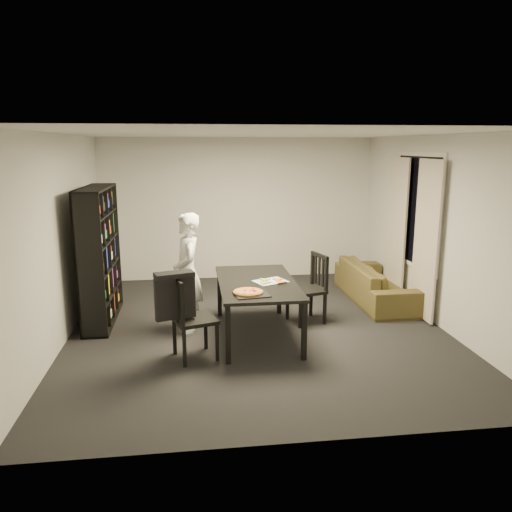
{
  "coord_description": "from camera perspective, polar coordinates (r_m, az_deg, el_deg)",
  "views": [
    {
      "loc": [
        -0.86,
        -6.44,
        2.45
      ],
      "look_at": [
        -0.04,
        -0.17,
        1.05
      ],
      "focal_mm": 35.0,
      "sensor_mm": 36.0,
      "label": 1
    }
  ],
  "objects": [
    {
      "name": "pizza_slices",
      "position": [
        6.41,
        1.8,
        -2.86
      ],
      "size": [
        0.45,
        0.41,
        0.01
      ],
      "primitive_type": null,
      "rotation": [
        0.0,
        0.0,
        -0.32
      ],
      "color": "gold",
      "rests_on": "dining_table"
    },
    {
      "name": "curtain_right",
      "position": [
        8.33,
        15.75,
        3.05
      ],
      "size": [
        0.03,
        0.7,
        2.25
      ],
      "primitive_type": "cube",
      "color": "beige",
      "rests_on": "room"
    },
    {
      "name": "bookshelf",
      "position": [
        7.31,
        -17.45,
        0.07
      ],
      "size": [
        0.35,
        1.5,
        1.9
      ],
      "primitive_type": "cube",
      "color": "black",
      "rests_on": "room"
    },
    {
      "name": "person",
      "position": [
        6.67,
        -7.84,
        -1.95
      ],
      "size": [
        0.47,
        0.63,
        1.6
      ],
      "primitive_type": "imported",
      "rotation": [
        0.0,
        0.0,
        -1.42
      ],
      "color": "white",
      "rests_on": "room"
    },
    {
      "name": "chair_right",
      "position": [
        7.08,
        6.44,
        -3.11
      ],
      "size": [
        0.56,
        0.56,
        0.97
      ],
      "rotation": [
        0.0,
        0.0,
        -1.29
      ],
      "color": "black",
      "rests_on": "room"
    },
    {
      "name": "window_frame",
      "position": [
        7.84,
        17.92,
        4.94
      ],
      "size": [
        0.03,
        1.52,
        1.72
      ],
      "primitive_type": "cube",
      "color": "white",
      "rests_on": "room"
    },
    {
      "name": "window_pane",
      "position": [
        7.85,
        17.95,
        4.94
      ],
      "size": [
        0.02,
        1.4,
        1.6
      ],
      "primitive_type": "cube",
      "color": "black",
      "rests_on": "room"
    },
    {
      "name": "dining_table",
      "position": [
        6.47,
        0.11,
        -3.47
      ],
      "size": [
        0.98,
        1.77,
        0.74
      ],
      "color": "black",
      "rests_on": "room"
    },
    {
      "name": "chair_left",
      "position": [
        5.84,
        -7.9,
        -6.48
      ],
      "size": [
        0.58,
        0.58,
        0.99
      ],
      "rotation": [
        0.0,
        0.0,
        1.88
      ],
      "color": "black",
      "rests_on": "room"
    },
    {
      "name": "baking_tray",
      "position": [
        5.87,
        -0.49,
        -4.41
      ],
      "size": [
        0.44,
        0.38,
        0.01
      ],
      "primitive_type": "cube",
      "rotation": [
        0.0,
        0.0,
        0.15
      ],
      "color": "black",
      "rests_on": "dining_table"
    },
    {
      "name": "room",
      "position": [
        6.59,
        0.19,
        2.45
      ],
      "size": [
        5.01,
        5.51,
        2.61
      ],
      "color": "black",
      "rests_on": "ground"
    },
    {
      "name": "curtain_left",
      "position": [
        7.4,
        18.87,
        1.7
      ],
      "size": [
        0.03,
        0.7,
        2.25
      ],
      "primitive_type": "cube",
      "color": "beige",
      "rests_on": "room"
    },
    {
      "name": "draped_jacket",
      "position": [
        5.72,
        -9.26,
        -4.26
      ],
      "size": [
        0.47,
        0.32,
        0.55
      ],
      "rotation": [
        0.0,
        0.0,
        1.88
      ],
      "color": "black",
      "rests_on": "chair_left"
    },
    {
      "name": "kitchen_towel",
      "position": [
        6.43,
        1.67,
        -2.92
      ],
      "size": [
        0.49,
        0.43,
        0.01
      ],
      "primitive_type": "cube",
      "rotation": [
        0.0,
        0.0,
        0.4
      ],
      "color": "white",
      "rests_on": "dining_table"
    },
    {
      "name": "pepperoni_pizza",
      "position": [
        5.9,
        -0.91,
        -4.13
      ],
      "size": [
        0.35,
        0.35,
        0.03
      ],
      "rotation": [
        0.0,
        0.0,
        -0.01
      ],
      "color": "#A46F2F",
      "rests_on": "dining_table"
    },
    {
      "name": "sofa",
      "position": [
        8.26,
        13.6,
        -2.97
      ],
      "size": [
        0.79,
        2.03,
        0.59
      ],
      "primitive_type": "imported",
      "rotation": [
        0.0,
        0.0,
        1.57
      ],
      "color": "#463C1C",
      "rests_on": "room"
    }
  ]
}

